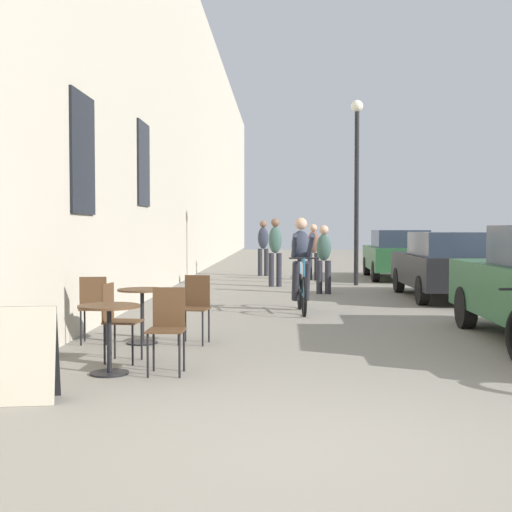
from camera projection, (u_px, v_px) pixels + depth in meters
ground_plane at (338, 452)px, 4.55m from camera, size 88.00×88.00×0.00m
building_facade_left at (169, 110)px, 18.46m from camera, size 0.54×68.00×9.50m
cafe_table_near at (109, 324)px, 6.97m from camera, size 0.64×0.64×0.72m
cafe_chair_near_toward_street at (167, 324)px, 7.02m from camera, size 0.38×0.38×0.89m
cafe_chair_near_toward_wall at (117, 316)px, 7.61m from camera, size 0.42×0.42×0.89m
cafe_table_mid at (142, 304)px, 8.83m from camera, size 0.64×0.64×0.72m
cafe_chair_mid_toward_street at (195, 304)px, 8.88m from camera, size 0.43×0.43×0.89m
cafe_chair_mid_toward_wall at (94, 305)px, 8.77m from camera, size 0.43×0.43×0.89m
sandwich_board_sign at (25, 354)px, 5.87m from camera, size 0.60×0.45×0.84m
cyclist_on_bicycle at (301, 267)px, 12.21m from camera, size 0.52×1.76×1.74m
pedestrian_near at (324, 255)px, 15.54m from camera, size 0.38×0.29×1.59m
pedestrian_mid at (275, 248)px, 17.48m from camera, size 0.35×0.26×1.77m
pedestrian_far at (313, 249)px, 19.73m from camera, size 0.35×0.26×1.64m
pedestrian_furthest at (263, 245)px, 21.46m from camera, size 0.35×0.26×1.77m
street_lamp at (357, 168)px, 17.81m from camera, size 0.32×0.32×4.90m
parked_car_second at (446, 264)px, 14.42m from camera, size 1.72×4.04×1.44m
parked_car_third at (398, 254)px, 20.18m from camera, size 1.87×4.18×1.47m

